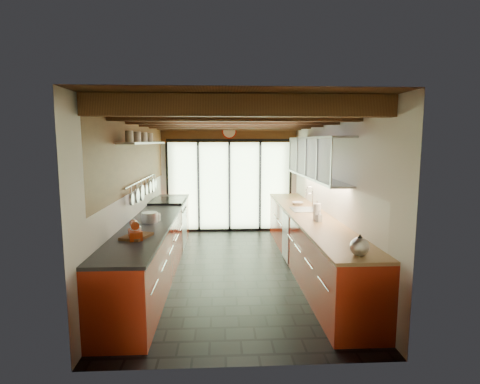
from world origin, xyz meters
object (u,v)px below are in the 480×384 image
Objects in this scene: stand_mixer at (135,232)px; soap_bottle at (319,216)px; bowl at (298,203)px; paper_towel at (317,212)px; kettle at (360,246)px.

stand_mixer reaches higher than soap_bottle.
soap_bottle is 1.56m from bowl.
stand_mixer is at bearing -136.41° from bowl.
bowl is (-0.00, 1.44, -0.10)m from paper_towel.
paper_towel is 1.44m from bowl.
stand_mixer is 1.08× the size of kettle.
paper_towel is 1.82× the size of soap_bottle.
soap_bottle is at bearing -90.00° from paper_towel.
bowl is at bearing 90.00° from kettle.
stand_mixer reaches higher than bowl.
kettle is 1.28× the size of bowl.
soap_bottle is at bearing 18.77° from stand_mixer.
stand_mixer is 2.66m from kettle.
soap_bottle reaches higher than bowl.
kettle is at bearing -90.00° from bowl.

